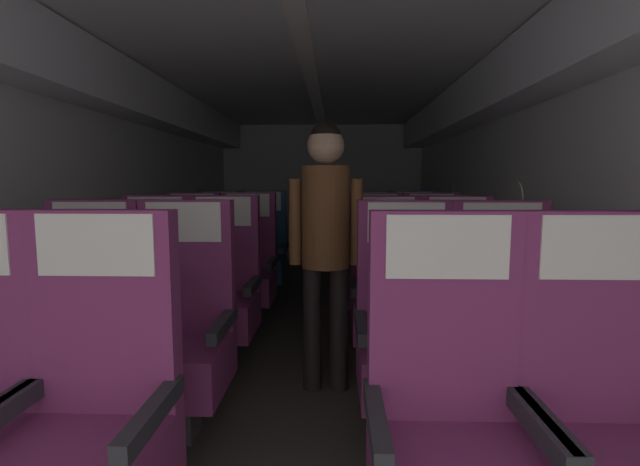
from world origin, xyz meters
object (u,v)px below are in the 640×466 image
at_px(seat_c_left_aisle, 222,294).
at_px(seat_c_right_window, 387,295).
at_px(seat_a_right_window, 450,435).
at_px(seat_b_left_aisle, 181,336).
at_px(flight_attendant, 326,228).
at_px(seat_a_left_aisle, 89,427).
at_px(seat_d_left_window, 191,270).
at_px(seat_b_right_aisle, 504,340).
at_px(seat_e_left_aisle, 262,255).
at_px(seat_e_left_window, 218,255).
at_px(seat_d_right_window, 375,271).
at_px(seat_e_right_window, 369,256).
at_px(seat_d_right_aisle, 432,272).
at_px(seat_b_left_window, 86,334).
at_px(seat_e_right_aisle, 415,256).
at_px(seat_c_right_aisle, 458,296).
at_px(seat_a_right_aisle, 609,437).
at_px(seat_b_right_window, 406,338).
at_px(seat_c_left_window, 153,294).
at_px(seat_d_left_aisle, 247,270).

distance_m(seat_c_left_aisle, seat_c_right_window, 1.12).
distance_m(seat_a_right_window, seat_b_left_aisle, 1.40).
bearing_deg(flight_attendant, seat_c_right_window, -156.55).
distance_m(seat_a_left_aisle, seat_d_left_window, 2.56).
height_order(seat_b_right_aisle, seat_c_right_window, same).
relative_size(seat_c_left_aisle, seat_e_left_aisle, 1.00).
bearing_deg(seat_b_left_aisle, seat_e_left_window, 100.56).
bearing_deg(seat_e_left_aisle, seat_d_right_window, -37.60).
distance_m(seat_b_right_aisle, seat_e_right_window, 2.55).
relative_size(seat_d_right_aisle, seat_d_right_window, 1.00).
bearing_deg(seat_b_left_window, seat_b_left_aisle, -1.08).
bearing_deg(seat_d_right_window, seat_b_left_aisle, -123.43).
relative_size(seat_b_left_window, seat_d_left_window, 1.00).
height_order(seat_b_left_aisle, seat_e_right_aisle, same).
distance_m(seat_a_left_aisle, seat_e_right_window, 3.52).
relative_size(seat_a_right_window, seat_c_left_aisle, 1.00).
distance_m(seat_c_right_window, seat_d_right_window, 0.83).
xyz_separation_m(seat_b_left_window, seat_d_right_aisle, (2.08, 1.67, 0.00)).
height_order(seat_b_left_window, seat_d_left_window, same).
relative_size(seat_c_left_aisle, seat_c_right_aisle, 1.00).
bearing_deg(seat_e_left_window, seat_a_left_aisle, -82.08).
bearing_deg(seat_e_right_window, seat_c_right_aisle, -73.91).
height_order(seat_a_right_window, seat_b_left_aisle, same).
height_order(seat_a_right_aisle, seat_b_right_window, same).
relative_size(seat_b_left_window, seat_b_left_aisle, 1.00).
bearing_deg(seat_c_right_window, seat_b_right_aisle, -61.12).
xyz_separation_m(seat_b_right_window, seat_c_right_window, (-0.00, 0.84, 0.00)).
xyz_separation_m(seat_a_right_window, seat_c_left_window, (-1.59, 1.68, 0.00)).
bearing_deg(seat_d_right_window, seat_a_right_window, -89.90).
bearing_deg(seat_d_right_aisle, seat_d_right_window, -179.85).
xyz_separation_m(seat_e_left_window, seat_e_left_aisle, (0.47, 0.00, 0.00)).
height_order(seat_c_left_window, seat_d_right_aisle, same).
xyz_separation_m(seat_d_left_window, seat_e_left_aisle, (0.49, 0.85, 0.00)).
xyz_separation_m(seat_c_right_aisle, seat_e_right_window, (-0.48, 1.66, 0.00)).
xyz_separation_m(seat_b_right_aisle, flight_attendant, (-0.87, 0.48, 0.49)).
bearing_deg(seat_c_right_aisle, seat_b_right_window, -119.65).
height_order(seat_e_left_aisle, seat_e_right_window, same).
height_order(seat_b_right_window, seat_d_right_aisle, same).
distance_m(seat_e_left_window, flight_attendant, 2.41).
relative_size(seat_d_right_window, seat_e_right_window, 1.00).
xyz_separation_m(seat_a_left_aisle, seat_b_left_aisle, (0.00, 0.84, 0.00)).
bearing_deg(seat_b_left_window, seat_a_left_aisle, -60.39).
distance_m(seat_b_left_window, seat_d_left_aisle, 1.75).
height_order(seat_d_right_aisle, flight_attendant, flight_attendant).
height_order(seat_a_left_aisle, seat_d_left_aisle, same).
bearing_deg(seat_d_left_window, seat_b_right_aisle, -39.15).
xyz_separation_m(seat_b_right_aisle, seat_d_left_aisle, (-1.58, 1.69, 0.00)).
distance_m(seat_b_left_window, seat_c_right_window, 1.80).
distance_m(seat_b_right_window, seat_e_left_aisle, 2.75).
relative_size(seat_c_right_window, seat_d_left_window, 1.00).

